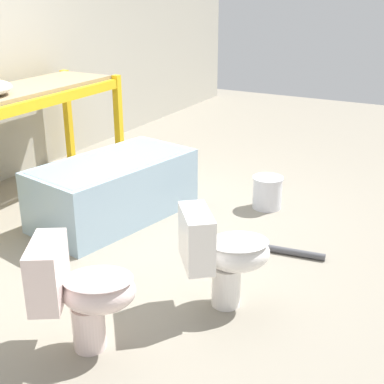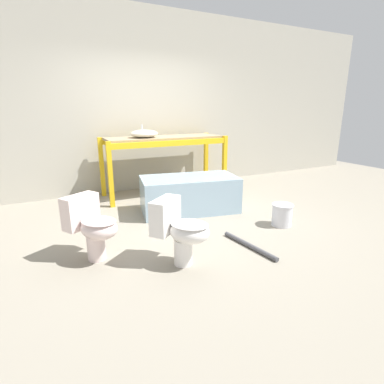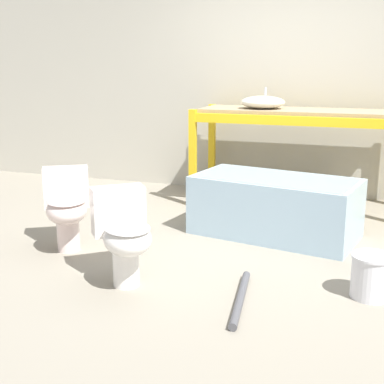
{
  "view_description": "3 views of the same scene",
  "coord_description": "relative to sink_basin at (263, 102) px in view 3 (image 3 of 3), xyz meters",
  "views": [
    {
      "loc": [
        -3.25,
        -2.38,
        1.91
      ],
      "look_at": [
        -0.07,
        -0.65,
        0.48
      ],
      "focal_mm": 50.0,
      "sensor_mm": 36.0,
      "label": 1
    },
    {
      "loc": [
        -1.72,
        -3.62,
        1.51
      ],
      "look_at": [
        -0.19,
        -0.56,
        0.54
      ],
      "focal_mm": 28.0,
      "sensor_mm": 36.0,
      "label": 2
    },
    {
      "loc": [
        0.95,
        -4.28,
        1.51
      ],
      "look_at": [
        -0.31,
        -0.63,
        0.56
      ],
      "focal_mm": 50.0,
      "sensor_mm": 36.0,
      "label": 3
    }
  ],
  "objects": [
    {
      "name": "ground_plane",
      "position": [
        0.17,
        -1.25,
        -1.09
      ],
      "size": [
        12.0,
        12.0,
        0.0
      ],
      "primitive_type": "plane",
      "color": "gray"
    },
    {
      "name": "warehouse_wall_rear",
      "position": [
        0.17,
        0.6,
        0.51
      ],
      "size": [
        10.8,
        0.08,
        3.2
      ],
      "color": "#B2AD9E",
      "rests_on": "ground_plane"
    },
    {
      "name": "shelving_rack",
      "position": [
        0.37,
        0.04,
        -0.22
      ],
      "size": [
        2.13,
        0.76,
        1.02
      ],
      "color": "yellow",
      "rests_on": "ground_plane"
    },
    {
      "name": "sink_basin",
      "position": [
        0.0,
        0.0,
        0.0
      ],
      "size": [
        0.46,
        0.41,
        0.21
      ],
      "color": "silver",
      "rests_on": "shelving_rack"
    },
    {
      "name": "bathtub_main",
      "position": [
        0.34,
        -1.01,
        -0.79
      ],
      "size": [
        1.51,
        0.96,
        0.52
      ],
      "rotation": [
        0.0,
        0.0,
        -0.19
      ],
      "color": "#99B7CC",
      "rests_on": "ground_plane"
    },
    {
      "name": "toilet_near",
      "position": [
        -1.19,
        -1.92,
        -0.72
      ],
      "size": [
        0.57,
        0.64,
        0.66
      ],
      "rotation": [
        0.0,
        0.0,
        0.55
      ],
      "color": "silver",
      "rests_on": "ground_plane"
    },
    {
      "name": "toilet_far",
      "position": [
        -0.44,
        -2.41,
        -0.72
      ],
      "size": [
        0.61,
        0.64,
        0.66
      ],
      "rotation": [
        0.0,
        0.0,
        0.68
      ],
      "color": "white",
      "rests_on": "ground_plane"
    },
    {
      "name": "bucket_white",
      "position": [
        1.17,
        -2.09,
        -0.94
      ],
      "size": [
        0.28,
        0.28,
        0.29
      ],
      "color": "silver",
      "rests_on": "ground_plane"
    },
    {
      "name": "loose_pipe",
      "position": [
        0.39,
        -2.44,
        -1.06
      ],
      "size": [
        0.15,
        0.79,
        0.05
      ],
      "color": "#4C4C51",
      "rests_on": "ground_plane"
    }
  ]
}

